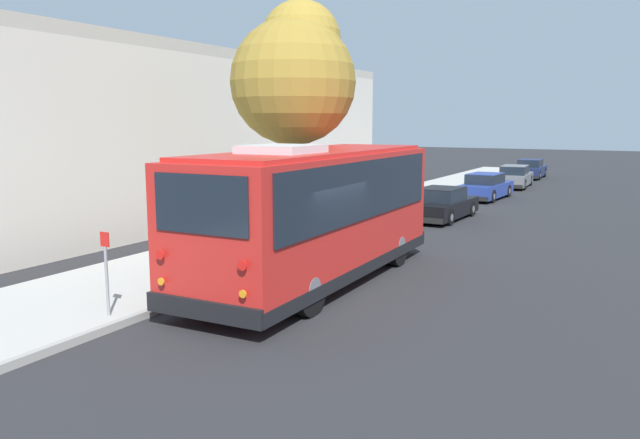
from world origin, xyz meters
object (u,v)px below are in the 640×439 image
Objects in this scene: parked_sedan_blue at (485,187)px; parked_sedan_navy at (530,169)px; parked_sedan_gray at (514,177)px; fire_hydrant at (349,218)px; shuttle_bus at (316,208)px; sign_post_near at (107,273)px; parked_sedan_black at (441,205)px; sign_post_far at (158,264)px; street_tree at (295,74)px.

parked_sedan_navy reaches higher than parked_sedan_blue.
parked_sedan_gray is 5.85× the size of fire_hydrant.
parked_sedan_navy is (6.58, 0.29, 0.00)m from parked_sedan_gray.
shuttle_bus reaches higher than fire_hydrant.
parked_sedan_black is at bearing -5.82° from sign_post_near.
shuttle_bus is at bearing 179.85° from parked_sedan_navy.
parked_sedan_gray is at bearing -3.23° from sign_post_far.
sign_post_far is at bearing 147.71° from shuttle_bus.
parked_sedan_blue is 15.88m from street_tree.
parked_sedan_black is at bearing 179.43° from parked_sedan_navy.
parked_sedan_gray is 6.59m from parked_sedan_navy.
street_tree reaches higher than fire_hydrant.
parked_sedan_navy reaches higher than parked_sedan_gray.
parked_sedan_gray is at bearing -178.89° from parked_sedan_navy.
shuttle_bus reaches higher than parked_sedan_gray.
parked_sedan_black is 4.97m from fire_hydrant.
fire_hydrant is (10.94, 0.21, -0.44)m from sign_post_near.
parked_sedan_blue is at bearing -3.71° from sign_post_near.
parked_sedan_blue is 2.79× the size of sign_post_near.
parked_sedan_gray is (6.52, -0.09, -0.00)m from parked_sedan_blue.
parked_sedan_gray is 2.91× the size of sign_post_near.
parked_sedan_navy is at bearing 2.94° from parked_sedan_black.
sign_post_far is 9.58m from fire_hydrant.
parked_sedan_navy is 3.08× the size of sign_post_far.
parked_sedan_black is at bearing 176.48° from parked_sedan_gray.
parked_sedan_blue is at bearing 2.89° from parked_sedan_black.
street_tree is at bearing 173.86° from fire_hydrant.
street_tree reaches higher than parked_sedan_blue.
street_tree is 7.84m from sign_post_far.
parked_sedan_blue is at bearing 0.42° from shuttle_bus.
parked_sedan_black is at bearing 0.93° from shuttle_bus.
fire_hydrant is (9.57, 0.21, -0.34)m from sign_post_far.
shuttle_bus is 24.87m from parked_sedan_gray.
shuttle_bus is 11.02m from parked_sedan_black.
shuttle_bus is 1.22× the size of street_tree.
parked_sedan_gray is 22.17m from street_tree.
parked_sedan_navy is 25.14m from fire_hydrant.
shuttle_bus is 6.79m from fire_hydrant.
parked_sedan_black is 0.93× the size of parked_sedan_gray.
fire_hydrant is at bearing 1.23° from sign_post_far.
sign_post_far reaches higher than parked_sedan_gray.
fire_hydrant is (-4.63, 1.79, -0.03)m from parked_sedan_black.
parked_sedan_black is (10.95, 0.39, -1.21)m from shuttle_bus.
parked_sedan_navy is 36.07m from sign_post_near.
shuttle_bus is 31.44m from parked_sedan_navy.
street_tree is (-21.58, 2.12, 4.62)m from parked_sedan_gray.
shuttle_bus is 2.01× the size of parked_sedan_black.
street_tree is at bearing 175.27° from parked_sedan_blue.
parked_sedan_navy is (13.10, 0.19, 0.00)m from parked_sedan_blue.
parked_sedan_gray is 0.66× the size of street_tree.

